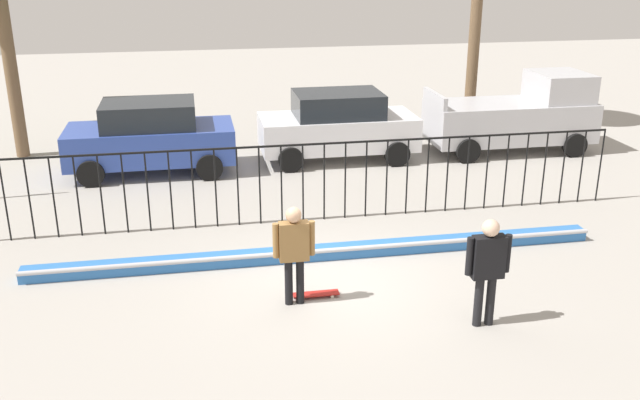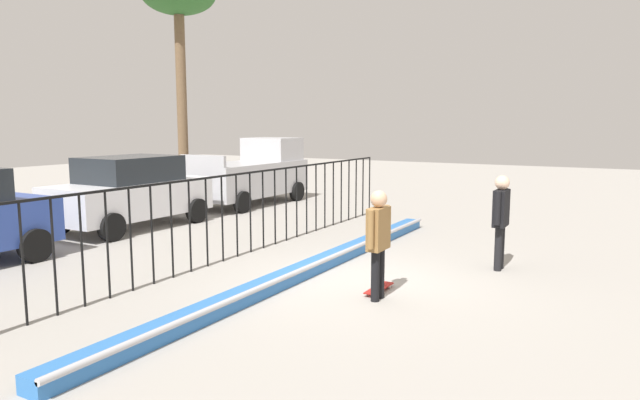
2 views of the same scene
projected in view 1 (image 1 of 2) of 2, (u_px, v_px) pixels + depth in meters
The scene contains 9 objects.
ground_plane at pixel (331, 283), 12.72m from camera, with size 60.00×60.00×0.00m, color #9E9991.
bowl_coping_ledge at pixel (320, 252), 13.68m from camera, with size 11.00×0.40×0.27m.
perimeter_fence at pixel (303, 174), 15.20m from camera, with size 14.04×0.04×1.74m.
skateboarder at pixel (294, 247), 11.65m from camera, with size 0.70×0.26×1.73m.
skateboard at pixel (316, 294), 12.19m from camera, with size 0.80×0.20×0.07m.
camera_operator at pixel (488, 263), 10.97m from camera, with size 0.73×0.27×1.80m.
parked_car_blue at pixel (150, 137), 18.52m from camera, with size 4.30×2.12×1.90m.
parked_car_white at pixel (338, 125), 19.66m from camera, with size 4.30×2.12×1.90m.
pickup_truck at pixel (517, 115), 20.49m from camera, with size 4.70×2.12×2.24m.
Camera 1 is at (-2.27, -11.22, 5.75)m, focal length 39.84 mm.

